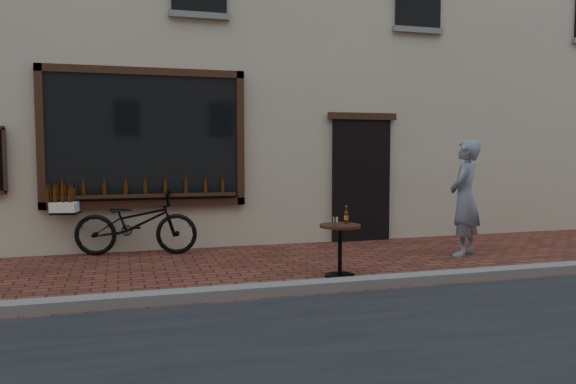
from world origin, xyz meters
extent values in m
plane|color=#4C2218|center=(0.00, 0.00, 0.00)|extent=(90.00, 90.00, 0.00)
cube|color=slate|center=(0.00, 0.20, 0.06)|extent=(90.00, 0.25, 0.12)
cube|color=black|center=(-1.90, 3.45, 1.85)|extent=(3.00, 0.06, 2.00)
cube|color=black|center=(-1.90, 3.43, 2.91)|extent=(3.24, 0.10, 0.12)
cube|color=black|center=(-1.90, 3.43, 0.79)|extent=(3.24, 0.10, 0.12)
cube|color=black|center=(-3.46, 3.43, 1.85)|extent=(0.12, 0.10, 2.24)
cube|color=black|center=(-0.34, 3.43, 1.85)|extent=(0.12, 0.10, 2.24)
cube|color=black|center=(-1.90, 3.38, 0.92)|extent=(2.90, 0.16, 0.05)
cube|color=black|center=(1.90, 3.46, 1.10)|extent=(1.10, 0.10, 2.20)
cube|color=black|center=(1.90, 3.43, 2.26)|extent=(1.30, 0.10, 0.12)
cylinder|color=#3D1C07|center=(-3.15, 3.38, 1.04)|extent=(0.06, 0.06, 0.19)
cylinder|color=#3D1C07|center=(-2.84, 3.38, 1.04)|extent=(0.06, 0.06, 0.19)
cylinder|color=#3D1C07|center=(-2.52, 3.38, 1.04)|extent=(0.06, 0.06, 0.19)
cylinder|color=#3D1C07|center=(-2.21, 3.38, 1.04)|extent=(0.06, 0.06, 0.19)
cylinder|color=#3D1C07|center=(-1.90, 3.38, 1.04)|extent=(0.06, 0.06, 0.19)
cylinder|color=#3D1C07|center=(-1.59, 3.38, 1.04)|extent=(0.06, 0.06, 0.19)
cylinder|color=#3D1C07|center=(-1.27, 3.38, 1.04)|extent=(0.06, 0.06, 0.19)
cylinder|color=#3D1C07|center=(-0.96, 3.38, 1.04)|extent=(0.06, 0.06, 0.19)
cylinder|color=#3D1C07|center=(-0.65, 3.38, 1.04)|extent=(0.06, 0.06, 0.19)
imported|color=black|center=(-2.07, 3.20, 0.50)|extent=(1.99, 1.01, 1.00)
cube|color=black|center=(-3.11, 3.40, 0.69)|extent=(0.47, 0.59, 0.03)
cube|color=white|center=(-3.11, 3.40, 0.78)|extent=(0.48, 0.62, 0.16)
cylinder|color=#3D1C07|center=(-3.04, 3.18, 0.97)|extent=(0.06, 0.06, 0.21)
cylinder|color=#3D1C07|center=(-3.14, 3.20, 0.97)|extent=(0.06, 0.06, 0.21)
cylinder|color=#3D1C07|center=(-3.25, 3.22, 0.97)|extent=(0.06, 0.06, 0.21)
cylinder|color=#3D1C07|center=(-3.36, 3.24, 0.97)|extent=(0.06, 0.06, 0.21)
cylinder|color=#3D1C07|center=(-3.01, 3.31, 0.97)|extent=(0.06, 0.06, 0.21)
cylinder|color=#3D1C07|center=(-3.12, 3.33, 0.97)|extent=(0.06, 0.06, 0.21)
cylinder|color=#3D1C07|center=(-3.23, 3.35, 0.97)|extent=(0.06, 0.06, 0.21)
cylinder|color=#3D1C07|center=(-3.34, 3.37, 0.97)|extent=(0.06, 0.06, 0.21)
cylinder|color=#3D1C07|center=(-2.99, 3.44, 0.97)|extent=(0.06, 0.06, 0.21)
cylinder|color=#3D1C07|center=(-3.09, 3.46, 0.97)|extent=(0.06, 0.06, 0.21)
cylinder|color=#3D1C07|center=(-3.20, 3.48, 0.97)|extent=(0.06, 0.06, 0.21)
cylinder|color=#3D1C07|center=(-3.31, 3.51, 0.97)|extent=(0.06, 0.06, 0.21)
cylinder|color=#3D1C07|center=(-2.96, 3.57, 0.97)|extent=(0.06, 0.06, 0.21)
cylinder|color=black|center=(0.45, 0.84, 0.01)|extent=(0.39, 0.39, 0.03)
cylinder|color=black|center=(0.45, 0.84, 0.34)|extent=(0.05, 0.05, 0.62)
cylinder|color=black|center=(0.45, 0.84, 0.67)|extent=(0.54, 0.54, 0.04)
cylinder|color=gold|center=(0.55, 0.90, 0.77)|extent=(0.06, 0.06, 0.05)
cylinder|color=white|center=(0.36, 0.78, 0.74)|extent=(0.07, 0.07, 0.12)
imported|color=slate|center=(2.86, 1.65, 0.91)|extent=(0.79, 0.75, 1.81)
camera|label=1|loc=(-2.26, -5.92, 1.66)|focal=35.00mm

